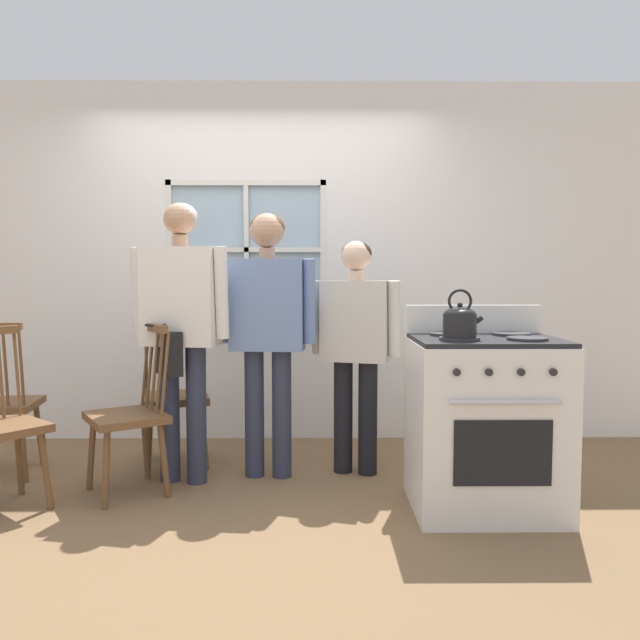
% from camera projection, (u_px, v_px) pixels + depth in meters
% --- Properties ---
extents(ground_plane, '(16.00, 16.00, 0.00)m').
position_uv_depth(ground_plane, '(241.00, 502.00, 3.45)').
color(ground_plane, brown).
extents(wall_back, '(6.40, 0.16, 2.70)m').
position_uv_depth(wall_back, '(262.00, 264.00, 4.75)').
color(wall_back, white).
rests_on(wall_back, ground_plane).
extents(chair_by_window, '(0.56, 0.57, 0.97)m').
position_uv_depth(chair_by_window, '(130.00, 416.00, 3.58)').
color(chair_by_window, brown).
rests_on(chair_by_window, ground_plane).
extents(chair_near_wall, '(0.47, 0.45, 0.97)m').
position_uv_depth(chair_near_wall, '(1.00, 405.00, 3.88)').
color(chair_near_wall, brown).
rests_on(chair_near_wall, ground_plane).
extents(chair_center_cluster, '(0.51, 0.50, 0.97)m').
position_uv_depth(chair_center_cluster, '(175.00, 398.00, 4.10)').
color(chair_center_cluster, brown).
rests_on(chair_center_cluster, ground_plane).
extents(person_elderly_left, '(0.61, 0.29, 1.68)m').
position_uv_depth(person_elderly_left, '(181.00, 315.00, 3.73)').
color(person_elderly_left, '#2D3347').
rests_on(person_elderly_left, ground_plane).
extents(person_teen_center, '(0.61, 0.25, 1.63)m').
position_uv_depth(person_teen_center, '(267.00, 317.00, 3.83)').
color(person_teen_center, '#2D3347').
rests_on(person_teen_center, ground_plane).
extents(person_adult_right, '(0.57, 0.32, 1.47)m').
position_uv_depth(person_adult_right, '(356.00, 335.00, 3.91)').
color(person_adult_right, black).
rests_on(person_adult_right, ground_plane).
extents(stove, '(0.77, 0.68, 1.08)m').
position_uv_depth(stove, '(485.00, 422.00, 3.33)').
color(stove, white).
rests_on(stove, ground_plane).
extents(kettle, '(0.21, 0.17, 0.25)m').
position_uv_depth(kettle, '(460.00, 321.00, 3.16)').
color(kettle, black).
rests_on(kettle, stove).
extents(potted_plant, '(0.16, 0.16, 0.27)m').
position_uv_depth(potted_plant, '(242.00, 311.00, 4.68)').
color(potted_plant, '#935B3D').
rests_on(potted_plant, wall_back).
extents(handbag, '(0.25, 0.25, 0.31)m').
position_uv_depth(handbag, '(169.00, 352.00, 3.68)').
color(handbag, black).
rests_on(handbag, chair_by_window).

